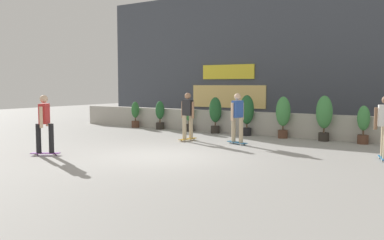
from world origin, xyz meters
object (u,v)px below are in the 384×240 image
at_px(potted_plant_3, 215,112).
at_px(potted_plant_2, 189,115).
at_px(skater_far_left, 237,116).
at_px(potted_plant_1, 160,114).
at_px(potted_plant_0, 135,114).
at_px(potted_plant_6, 324,114).
at_px(skater_mid_plaza, 188,114).
at_px(skater_foreground, 44,122).
at_px(potted_plant_4, 247,112).
at_px(potted_plant_7, 363,123).
at_px(potted_plant_5, 283,114).

bearing_deg(potted_plant_3, potted_plant_2, -180.00).
bearing_deg(skater_far_left, potted_plant_1, 154.83).
height_order(potted_plant_0, potted_plant_1, potted_plant_1).
bearing_deg(potted_plant_6, potted_plant_3, 180.00).
relative_size(potted_plant_6, skater_mid_plaza, 0.94).
relative_size(potted_plant_2, skater_mid_plaza, 0.76).
xyz_separation_m(potted_plant_1, potted_plant_3, (2.83, 0.00, 0.17)).
height_order(skater_far_left, skater_foreground, same).
distance_m(potted_plant_4, skater_mid_plaza, 2.75).
xyz_separation_m(potted_plant_6, skater_mid_plaza, (-4.06, -2.52, 0.00)).
height_order(potted_plant_2, potted_plant_7, potted_plant_2).
bearing_deg(skater_mid_plaza, potted_plant_5, 44.56).
distance_m(potted_plant_2, potted_plant_3, 1.29).
height_order(potted_plant_4, skater_far_left, skater_far_left).
bearing_deg(potted_plant_5, potted_plant_3, 180.00).
height_order(potted_plant_1, skater_foreground, skater_foreground).
relative_size(potted_plant_2, potted_plant_5, 0.84).
distance_m(potted_plant_7, skater_far_left, 4.23).
xyz_separation_m(potted_plant_0, potted_plant_6, (8.64, -0.00, 0.31)).
bearing_deg(skater_far_left, potted_plant_7, 33.95).
bearing_deg(potted_plant_3, potted_plant_5, -0.00).
bearing_deg(potted_plant_6, potted_plant_4, 180.00).
relative_size(potted_plant_0, potted_plant_6, 0.75).
distance_m(potted_plant_1, potted_plant_5, 5.72).
distance_m(potted_plant_1, skater_far_left, 5.55).
relative_size(potted_plant_5, potted_plant_7, 1.20).
relative_size(potted_plant_6, skater_foreground, 0.94).
height_order(potted_plant_0, potted_plant_7, potted_plant_7).
bearing_deg(potted_plant_4, skater_far_left, -71.72).
relative_size(potted_plant_5, skater_far_left, 0.91).
height_order(potted_plant_4, potted_plant_7, potted_plant_4).
relative_size(potted_plant_0, skater_far_left, 0.70).
bearing_deg(potted_plant_4, skater_foreground, -110.62).
distance_m(potted_plant_0, skater_mid_plaza, 5.24).
bearing_deg(skater_far_left, potted_plant_6, 46.99).
relative_size(potted_plant_2, skater_foreground, 0.76).
height_order(potted_plant_0, skater_far_left, skater_far_left).
height_order(potted_plant_2, potted_plant_3, potted_plant_3).
distance_m(potted_plant_5, potted_plant_6, 1.50).
bearing_deg(potted_plant_4, potted_plant_2, 180.00).
xyz_separation_m(skater_far_left, skater_mid_plaza, (-1.86, -0.16, 0.00)).
bearing_deg(skater_foreground, potted_plant_3, 79.66).
distance_m(potted_plant_4, potted_plant_7, 4.29).
bearing_deg(potted_plant_4, potted_plant_7, 0.00).
distance_m(potted_plant_0, potted_plant_4, 5.67).
xyz_separation_m(potted_plant_4, skater_mid_plaza, (-1.09, -2.52, 0.02)).
distance_m(potted_plant_2, potted_plant_6, 5.67).
height_order(potted_plant_4, skater_foreground, skater_foreground).
xyz_separation_m(potted_plant_0, skater_foreground, (2.93, -7.27, 0.31)).
xyz_separation_m(potted_plant_3, skater_mid_plaza, (0.32, -2.52, 0.09)).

